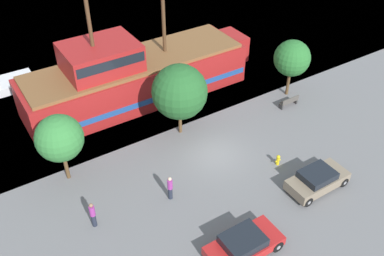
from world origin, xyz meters
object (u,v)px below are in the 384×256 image
parked_car_curb_rear (244,245)px  pedestrian_walking_far (93,215)px  parked_car_curb_front (317,180)px  bench_promenade_east (289,102)px  pedestrian_walking_near (170,188)px  fire_hydrant (278,160)px  pirate_ship (134,75)px

parked_car_curb_rear → pedestrian_walking_far: (-5.95, 5.96, 0.23)m
parked_car_curb_front → bench_promenade_east: bearing=58.1°
bench_promenade_east → pedestrian_walking_near: 13.24m
fire_hydrant → bench_promenade_east: (5.28, 4.66, 0.02)m
parked_car_curb_front → pedestrian_walking_far: 13.52m
pirate_ship → parked_car_curb_front: 15.98m
parked_car_curb_front → pedestrian_walking_near: (-8.06, 4.08, 0.18)m
fire_hydrant → pedestrian_walking_far: (-12.17, 1.66, 0.49)m
fire_hydrant → pedestrian_walking_far: size_ratio=0.43×
fire_hydrant → parked_car_curb_front: bearing=-79.1°
bench_promenade_east → pedestrian_walking_far: (-17.44, -3.00, 0.46)m
fire_hydrant → pedestrian_walking_near: (-7.49, 1.18, 0.45)m
pirate_ship → bench_promenade_east: pirate_ship is taller
pirate_ship → parked_car_curb_rear: bearing=-96.7°
parked_car_curb_rear → pedestrian_walking_far: bearing=134.9°
pirate_ship → pedestrian_walking_far: bearing=-126.6°
pirate_ship → pedestrian_walking_near: (-3.20, -11.08, -1.18)m
bench_promenade_east → pedestrian_walking_near: (-12.77, -3.48, 0.43)m
bench_promenade_east → pedestrian_walking_far: pedestrian_walking_far is taller
pirate_ship → parked_car_curb_rear: size_ratio=4.60×
pedestrian_walking_far → pedestrian_walking_near: bearing=-5.9°
parked_car_curb_rear → pedestrian_walking_far: pedestrian_walking_far is taller
bench_promenade_east → parked_car_curb_front: bearing=-121.9°
pirate_ship → fire_hydrant: bearing=-70.7°
parked_car_curb_rear → fire_hydrant: parked_car_curb_rear is taller
fire_hydrant → pedestrian_walking_near: pedestrian_walking_near is taller
parked_car_curb_front → fire_hydrant: 2.97m
pedestrian_walking_near → fire_hydrant: bearing=-8.9°
bench_promenade_east → pedestrian_walking_far: bearing=-170.3°
pirate_ship → fire_hydrant: pirate_ship is taller
pirate_ship → pedestrian_walking_near: bearing=-106.1°
fire_hydrant → pedestrian_walking_near: bearing=171.1°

